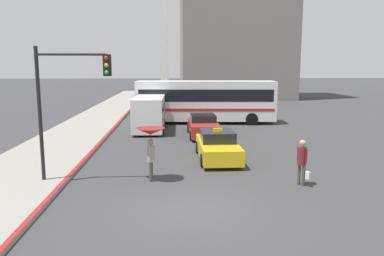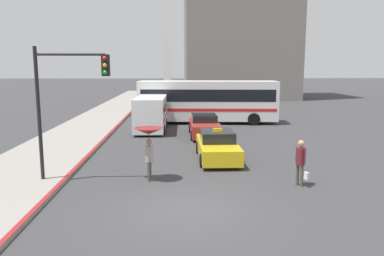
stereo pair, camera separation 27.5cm
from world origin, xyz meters
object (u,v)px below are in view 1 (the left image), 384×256
at_px(sedan_red, 203,126).
at_px(city_bus, 206,100).
at_px(taxi, 218,146).
at_px(pedestrian_man, 302,159).
at_px(pedestrian_with_umbrella, 150,138).
at_px(ambulance_van, 149,112).
at_px(traffic_light, 69,90).
at_px(monument_cross, 164,11).

relative_size(sedan_red, city_bus, 0.42).
bearing_deg(taxi, pedestrian_man, 121.28).
bearing_deg(pedestrian_man, pedestrian_with_umbrella, -126.00).
bearing_deg(taxi, ambulance_van, -66.37).
xyz_separation_m(city_bus, pedestrian_man, (2.06, -16.57, -0.85)).
distance_m(taxi, city_bus, 12.28).
bearing_deg(ambulance_van, traffic_light, 80.39).
height_order(sedan_red, traffic_light, traffic_light).
xyz_separation_m(sedan_red, city_bus, (0.73, 5.89, 1.22)).
xyz_separation_m(traffic_light, monument_cross, (3.27, 29.34, 7.19)).
height_order(ambulance_van, monument_cross, monument_cross).
distance_m(sedan_red, pedestrian_man, 11.04).
xyz_separation_m(ambulance_van, pedestrian_with_umbrella, (0.65, -12.00, 0.41)).
bearing_deg(taxi, city_bus, -92.78).
distance_m(pedestrian_man, traffic_light, 9.18).
xyz_separation_m(pedestrian_with_umbrella, monument_cross, (0.24, 29.25, 9.05)).
bearing_deg(ambulance_van, pedestrian_man, 117.82).
distance_m(city_bus, pedestrian_with_umbrella, 16.07).
distance_m(sedan_red, traffic_light, 11.89).
relative_size(sedan_red, pedestrian_man, 2.65).
relative_size(sedan_red, traffic_light, 0.89).
distance_m(sedan_red, pedestrian_with_umbrella, 10.24).
height_order(sedan_red, pedestrian_man, pedestrian_man).
distance_m(city_bus, traffic_light, 17.19).
distance_m(traffic_light, monument_cross, 30.39).
distance_m(taxi, ambulance_van, 9.37).
height_order(taxi, sedan_red, taxi).
bearing_deg(monument_cross, traffic_light, -96.35).
distance_m(taxi, monument_cross, 27.89).
height_order(ambulance_van, pedestrian_man, ambulance_van).
relative_size(sedan_red, monument_cross, 0.25).
height_order(pedestrian_man, traffic_light, traffic_light).
bearing_deg(pedestrian_with_umbrella, pedestrian_man, -91.69).
height_order(taxi, monument_cross, monument_cross).
distance_m(taxi, pedestrian_with_umbrella, 4.76).
bearing_deg(taxi, pedestrian_with_umbrella, 47.99).
xyz_separation_m(ambulance_van, pedestrian_man, (6.40, -12.93, -0.31)).
height_order(sedan_red, city_bus, city_bus).
bearing_deg(city_bus, traffic_light, 160.92).
height_order(sedan_red, pedestrian_with_umbrella, pedestrian_with_umbrella).
bearing_deg(pedestrian_man, monument_cross, 163.51).
height_order(traffic_light, monument_cross, monument_cross).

